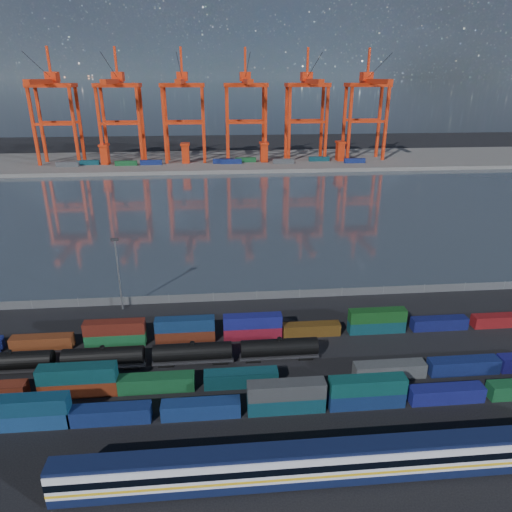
{
  "coord_description": "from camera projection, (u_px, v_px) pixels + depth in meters",
  "views": [
    {
      "loc": [
        -8.68,
        -65.9,
        47.82
      ],
      "look_at": [
        0.0,
        30.0,
        10.0
      ],
      "focal_mm": 32.0,
      "sensor_mm": 36.0,
      "label": 1
    }
  ],
  "objects": [
    {
      "name": "container_row_north",
      "position": [
        245.0,
        329.0,
        89.05
      ],
      "size": [
        140.61,
        2.32,
        4.94
      ],
      "color": "navy",
      "rests_on": "ground"
    },
    {
      "name": "distant_mountains",
      "position": [
        232.0,
        21.0,
        1487.22
      ],
      "size": [
        2470.0,
        1100.0,
        520.0
      ],
      "color": "#1E2630",
      "rests_on": "ground"
    },
    {
      "name": "harbor_water",
      "position": [
        239.0,
        210.0,
        176.63
      ],
      "size": [
        700.0,
        700.0,
        0.0
      ],
      "primitive_type": "plane",
      "color": "#2E3943",
      "rests_on": "ground"
    },
    {
      "name": "passenger_train",
      "position": [
        367.0,
        460.0,
        57.55
      ],
      "size": [
        78.02,
        3.21,
        5.51
      ],
      "color": "silver",
      "rests_on": "ground"
    },
    {
      "name": "far_quay",
      "position": [
        229.0,
        161.0,
        273.6
      ],
      "size": [
        700.0,
        70.0,
        2.0
      ],
      "primitive_type": "cube",
      "color": "#514F4C",
      "rests_on": "ground"
    },
    {
      "name": "yard_light_mast",
      "position": [
        118.0,
        270.0,
        97.48
      ],
      "size": [
        1.6,
        0.4,
        16.6
      ],
      "color": "slate",
      "rests_on": "ground"
    },
    {
      "name": "straddle_carriers",
      "position": [
        225.0,
        152.0,
        261.63
      ],
      "size": [
        140.0,
        7.0,
        11.1
      ],
      "color": "red",
      "rests_on": "far_quay"
    },
    {
      "name": "container_row_south",
      "position": [
        188.0,
        404.0,
        68.18
      ],
      "size": [
        139.66,
        2.41,
        5.15
      ],
      "color": "#45494A",
      "rests_on": "ground"
    },
    {
      "name": "gantry_cranes",
      "position": [
        214.0,
        95.0,
        252.96
      ],
      "size": [
        199.34,
        46.73,
        63.28
      ],
      "color": "red",
      "rests_on": "ground"
    },
    {
      "name": "tanker_string",
      "position": [
        58.0,
        359.0,
        79.01
      ],
      "size": [
        91.87,
        3.09,
        4.42
      ],
      "color": "black",
      "rests_on": "ground"
    },
    {
      "name": "waterfront_fence",
      "position": [
        257.0,
        295.0,
        104.89
      ],
      "size": [
        160.12,
        0.12,
        2.2
      ],
      "color": "#595B5E",
      "rests_on": "ground"
    },
    {
      "name": "ground",
      "position": [
        272.0,
        372.0,
        79.3
      ],
      "size": [
        700.0,
        700.0,
        0.0
      ],
      "primitive_type": "plane",
      "color": "black",
      "rests_on": "ground"
    },
    {
      "name": "quay_containers",
      "position": [
        210.0,
        161.0,
        258.36
      ],
      "size": [
        172.58,
        10.99,
        2.6
      ],
      "color": "navy",
      "rests_on": "far_quay"
    },
    {
      "name": "container_row_mid",
      "position": [
        174.0,
        380.0,
        74.55
      ],
      "size": [
        129.29,
        2.49,
        5.31
      ],
      "color": "#3A3C3F",
      "rests_on": "ground"
    }
  ]
}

